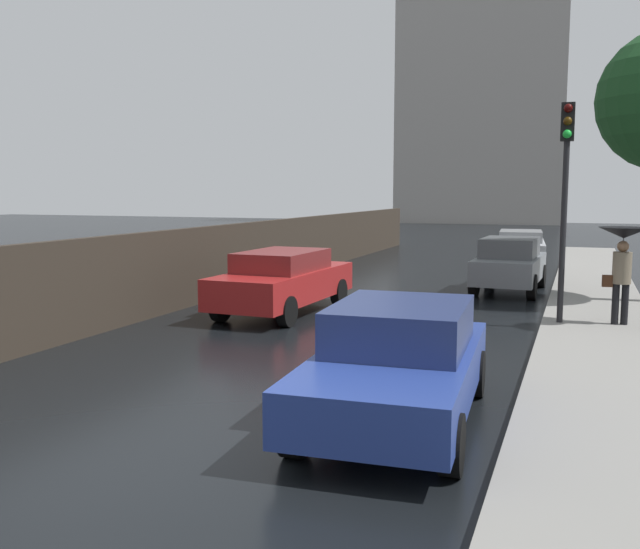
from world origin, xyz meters
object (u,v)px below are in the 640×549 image
(car_grey_near_kerb, at_px, (510,264))
(car_blue_behind_camera, at_px, (398,362))
(car_silver_far_ahead, at_px, (520,247))
(car_red_far_lane, at_px, (283,280))
(traffic_light, at_px, (566,172))
(pedestrian_with_umbrella_near, at_px, (623,249))

(car_grey_near_kerb, bearing_deg, car_blue_behind_camera, -88.63)
(car_silver_far_ahead, bearing_deg, car_blue_behind_camera, -94.04)
(car_grey_near_kerb, xyz_separation_m, car_red_far_lane, (-4.59, -5.35, -0.02))
(car_grey_near_kerb, bearing_deg, car_silver_far_ahead, 94.65)
(car_blue_behind_camera, distance_m, traffic_light, 7.41)
(car_grey_near_kerb, height_order, car_silver_far_ahead, car_grey_near_kerb)
(car_blue_behind_camera, relative_size, car_red_far_lane, 0.94)
(car_grey_near_kerb, height_order, car_red_far_lane, car_grey_near_kerb)
(traffic_light, bearing_deg, car_silver_far_ahead, 98.25)
(car_red_far_lane, bearing_deg, pedestrian_with_umbrella_near, -174.45)
(pedestrian_with_umbrella_near, bearing_deg, traffic_light, -1.18)
(traffic_light, bearing_deg, car_blue_behind_camera, -103.98)
(car_grey_near_kerb, bearing_deg, pedestrian_with_umbrella_near, -59.33)
(car_grey_near_kerb, distance_m, car_red_far_lane, 7.04)
(car_red_far_lane, bearing_deg, car_blue_behind_camera, 125.91)
(car_red_far_lane, xyz_separation_m, traffic_light, (6.08, 0.28, 2.43))
(car_blue_behind_camera, height_order, pedestrian_with_umbrella_near, pedestrian_with_umbrella_near)
(car_blue_behind_camera, bearing_deg, car_red_far_lane, 120.74)
(car_silver_far_ahead, bearing_deg, traffic_light, -86.14)
(car_grey_near_kerb, xyz_separation_m, pedestrian_with_umbrella_near, (2.64, -4.88, 0.87))
(pedestrian_with_umbrella_near, bearing_deg, car_blue_behind_camera, 57.42)
(car_blue_behind_camera, relative_size, pedestrian_with_umbrella_near, 2.23)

